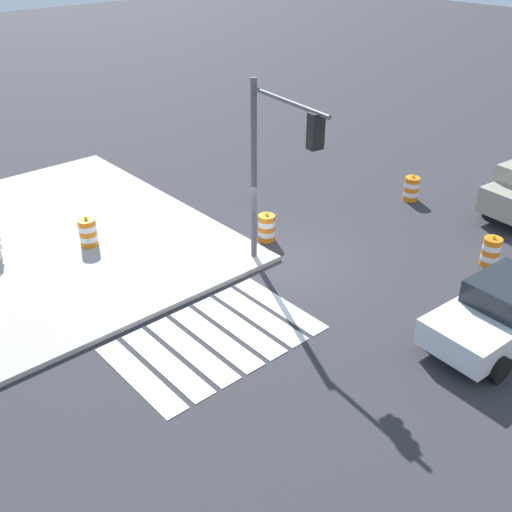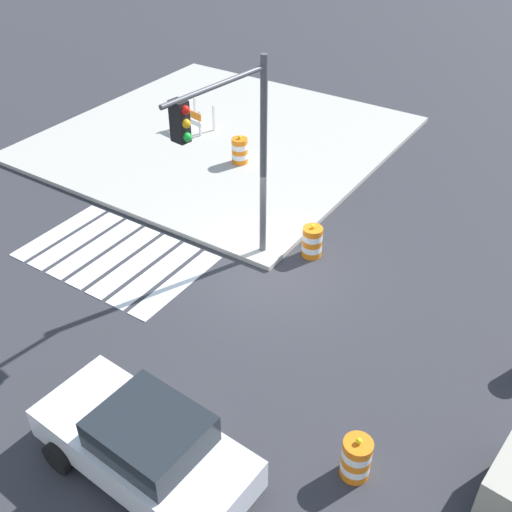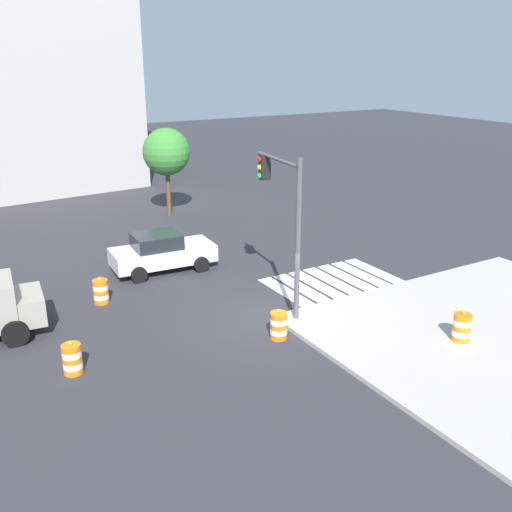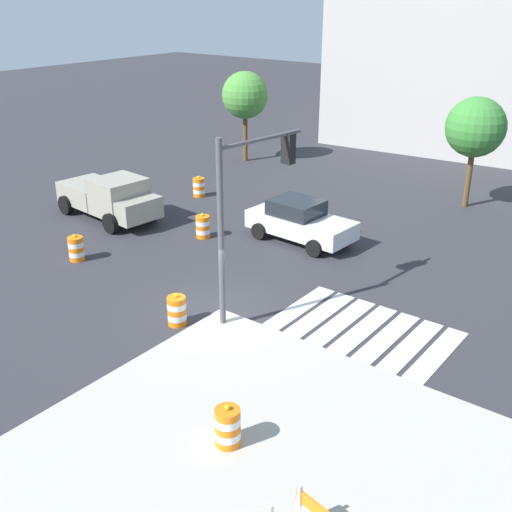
{
  "view_description": "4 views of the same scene",
  "coord_description": "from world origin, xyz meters",
  "views": [
    {
      "loc": [
        11.32,
        11.76,
        9.48
      ],
      "look_at": [
        1.6,
        0.65,
        1.04
      ],
      "focal_mm": 42.19,
      "sensor_mm": 36.0,
      "label": 1
    },
    {
      "loc": [
        -6.94,
        11.19,
        10.11
      ],
      "look_at": [
        -0.49,
        1.4,
        1.57
      ],
      "focal_mm": 42.79,
      "sensor_mm": 36.0,
      "label": 2
    },
    {
      "loc": [
        -9.77,
        -15.42,
        8.71
      ],
      "look_at": [
        1.25,
        3.2,
        1.14
      ],
      "focal_mm": 40.51,
      "sensor_mm": 36.0,
      "label": 3
    },
    {
      "loc": [
        11.21,
        -12.82,
        9.27
      ],
      "look_at": [
        0.65,
        0.95,
        1.76
      ],
      "focal_mm": 43.78,
      "sensor_mm": 36.0,
      "label": 4
    }
  ],
  "objects": [
    {
      "name": "traffic_barrel_median_near",
      "position": [
        -0.58,
        -1.32,
        0.45
      ],
      "size": [
        0.56,
        0.56,
        1.02
      ],
      "color": "orange",
      "rests_on": "ground"
    },
    {
      "name": "street_tree_streetside_near",
      "position": [
        2.25,
        14.64,
        3.61
      ],
      "size": [
        2.62,
        2.62,
        4.94
      ],
      "color": "brown",
      "rests_on": "ground"
    },
    {
      "name": "crosswalk_stripes",
      "position": [
        4.0,
        1.8,
        0.01
      ],
      "size": [
        5.1,
        3.2,
        0.02
      ],
      "color": "silver",
      "rests_on": "ground"
    },
    {
      "name": "pickup_truck",
      "position": [
        -9.24,
        3.63,
        0.97
      ],
      "size": [
        5.32,
        2.75,
        1.92
      ],
      "color": "gray",
      "rests_on": "ground"
    },
    {
      "name": "traffic_light_pole",
      "position": [
        0.74,
        0.53,
        3.91
      ],
      "size": [
        0.65,
        3.27,
        5.5
      ],
      "color": "#4C4C51",
      "rests_on": "sidewalk_corner"
    },
    {
      "name": "traffic_barrel_on_sidewalk",
      "position": [
        4.15,
        -4.62,
        0.6
      ],
      "size": [
        0.56,
        0.56,
        1.02
      ],
      "color": "orange",
      "rests_on": "sidewalk_corner"
    },
    {
      "name": "street_tree_streetside_mid",
      "position": [
        -10.83,
        14.91,
        3.7
      ],
      "size": [
        2.6,
        2.6,
        5.03
      ],
      "color": "brown",
      "rests_on": "ground"
    },
    {
      "name": "traffic_barrel_median_far",
      "position": [
        -6.85,
        -0.12,
        0.45
      ],
      "size": [
        0.56,
        0.56,
        1.02
      ],
      "color": "orange",
      "rests_on": "ground"
    },
    {
      "name": "traffic_barrel_near_corner",
      "position": [
        -8.42,
        8.27,
        0.45
      ],
      "size": [
        0.56,
        0.56,
        1.02
      ],
      "color": "orange",
      "rests_on": "ground"
    },
    {
      "name": "traffic_barrel_crosswalk_end",
      "position": [
        -4.69,
        4.41,
        0.45
      ],
      "size": [
        0.56,
        0.56,
        1.02
      ],
      "color": "orange",
      "rests_on": "ground"
    },
    {
      "name": "ground_plane",
      "position": [
        0.0,
        0.0,
        0.0
      ],
      "size": [
        120.0,
        120.0,
        0.0
      ],
      "primitive_type": "plane",
      "color": "#2D2D33"
    },
    {
      "name": "sports_car",
      "position": [
        -1.44,
        6.51,
        0.81
      ],
      "size": [
        4.4,
        2.34,
        1.63
      ],
      "color": "silver",
      "rests_on": "ground"
    }
  ]
}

